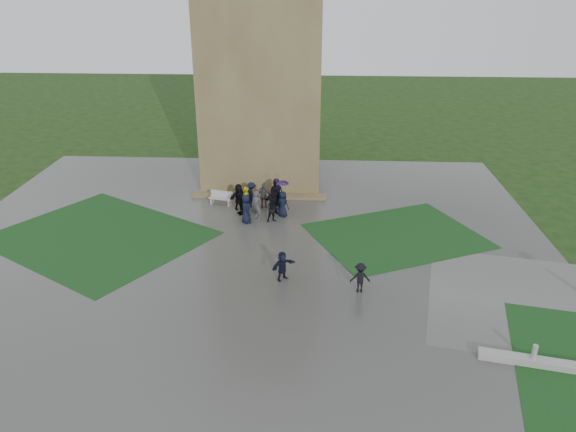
{
  "coord_description": "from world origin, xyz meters",
  "views": [
    {
      "loc": [
        3.81,
        -24.3,
        13.84
      ],
      "look_at": [
        2.26,
        4.82,
        1.2
      ],
      "focal_mm": 35.0,
      "sensor_mm": 36.0,
      "label": 1
    }
  ],
  "objects_px": {
    "pedestrian_mid": "(282,266)",
    "tower": "(263,51)",
    "pedestrian_near": "(360,277)",
    "bench": "(221,198)"
  },
  "relations": [
    {
      "from": "tower",
      "to": "pedestrian_near",
      "type": "bearing_deg",
      "value": -69.79
    },
    {
      "from": "tower",
      "to": "pedestrian_near",
      "type": "xyz_separation_m",
      "value": [
        5.97,
        -16.22,
        -8.24
      ]
    },
    {
      "from": "tower",
      "to": "pedestrian_mid",
      "type": "height_order",
      "value": "tower"
    },
    {
      "from": "bench",
      "to": "pedestrian_near",
      "type": "relative_size",
      "value": 1.09
    },
    {
      "from": "bench",
      "to": "pedestrian_mid",
      "type": "relative_size",
      "value": 1.08
    },
    {
      "from": "pedestrian_mid",
      "to": "tower",
      "type": "bearing_deg",
      "value": 56.86
    },
    {
      "from": "tower",
      "to": "pedestrian_mid",
      "type": "distance_m",
      "value": 17.51
    },
    {
      "from": "pedestrian_mid",
      "to": "bench",
      "type": "bearing_deg",
      "value": 74.19
    },
    {
      "from": "bench",
      "to": "tower",
      "type": "bearing_deg",
      "value": 82.69
    },
    {
      "from": "tower",
      "to": "pedestrian_mid",
      "type": "xyz_separation_m",
      "value": [
        2.26,
        -15.29,
        -8.24
      ]
    }
  ]
}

